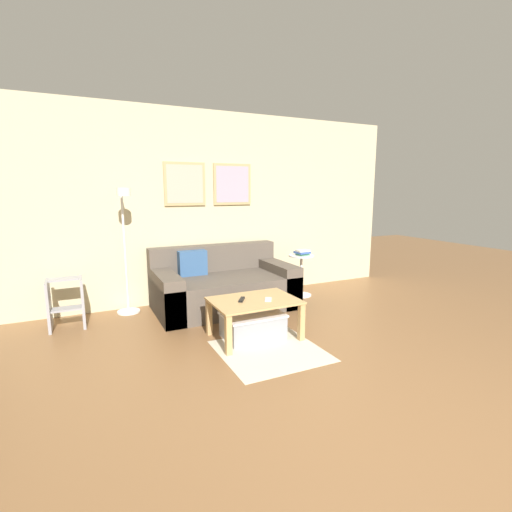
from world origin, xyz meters
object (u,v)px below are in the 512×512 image
at_px(side_table, 301,271).
at_px(book_stack, 303,252).
at_px(step_stool, 66,302).
at_px(couch, 223,287).
at_px(cell_phone, 268,299).
at_px(coffee_table, 254,306).
at_px(floor_lamp, 126,245).
at_px(remote_control, 242,299).
at_px(storage_bin, 253,325).

height_order(side_table, book_stack, book_stack).
xyz_separation_m(side_table, step_stool, (-3.02, 0.06, -0.07)).
relative_size(couch, cell_phone, 12.48).
bearing_deg(coffee_table, floor_lamp, 129.56).
distance_m(floor_lamp, remote_control, 1.65).
bearing_deg(storage_bin, remote_control, 167.78).
relative_size(couch, remote_control, 11.65).
distance_m(couch, floor_lamp, 1.30).
height_order(book_stack, cell_phone, book_stack).
distance_m(coffee_table, floor_lamp, 1.77).
bearing_deg(storage_bin, step_stool, 146.15).
relative_size(book_stack, remote_control, 1.34).
bearing_deg(book_stack, floor_lamp, 175.12).
relative_size(storage_bin, cell_phone, 4.38).
bearing_deg(cell_phone, coffee_table, -177.62).
xyz_separation_m(storage_bin, remote_control, (-0.11, 0.02, 0.29)).
distance_m(storage_bin, book_stack, 1.77).
distance_m(coffee_table, remote_control, 0.15).
xyz_separation_m(cell_phone, step_stool, (-1.88, 1.23, -0.12)).
distance_m(floor_lamp, side_table, 2.41).
xyz_separation_m(coffee_table, storage_bin, (-0.02, 0.01, -0.20)).
bearing_deg(coffee_table, remote_control, 166.92).
bearing_deg(couch, remote_control, -100.46).
bearing_deg(step_stool, storage_bin, -33.85).
distance_m(couch, coffee_table, 1.09).
bearing_deg(storage_bin, cell_phone, -26.55).
xyz_separation_m(coffee_table, floor_lamp, (-1.07, 1.30, 0.53)).
bearing_deg(book_stack, cell_phone, -134.85).
bearing_deg(couch, book_stack, 0.55).
bearing_deg(couch, cell_phone, -87.13).
relative_size(storage_bin, step_stool, 1.12).
xyz_separation_m(storage_bin, book_stack, (1.30, 1.09, 0.50)).
distance_m(coffee_table, storage_bin, 0.20).
bearing_deg(floor_lamp, storage_bin, -50.73).
distance_m(remote_control, cell_phone, 0.27).
height_order(cell_phone, step_stool, step_stool).
bearing_deg(remote_control, storage_bin, 21.71).
distance_m(couch, side_table, 1.21).
bearing_deg(step_stool, cell_phone, -33.34).
bearing_deg(floor_lamp, side_table, -4.75).
height_order(storage_bin, remote_control, remote_control).
distance_m(couch, storage_bin, 1.10).
xyz_separation_m(couch, step_stool, (-1.82, 0.08, 0.02)).
distance_m(floor_lamp, book_stack, 2.38).
bearing_deg(book_stack, couch, -179.45).
height_order(storage_bin, cell_phone, cell_phone).
bearing_deg(cell_phone, remote_control, -170.80).
height_order(side_table, cell_phone, side_table).
bearing_deg(step_stool, couch, -2.56).
distance_m(storage_bin, side_table, 1.71).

